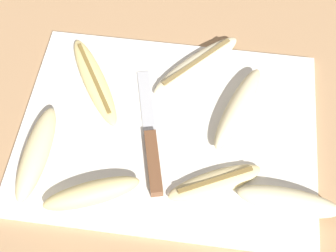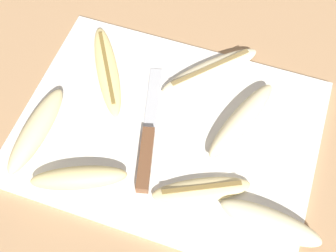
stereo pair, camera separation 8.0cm
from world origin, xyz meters
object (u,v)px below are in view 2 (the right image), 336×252
at_px(knife, 147,148).
at_px(banana_bright_far, 210,71).
at_px(banana_spotted_left, 79,178).
at_px(banana_cream_curved, 242,120).
at_px(banana_golden_short, 107,70).
at_px(banana_pale_long, 271,223).
at_px(banana_mellow_near, 201,190).
at_px(banana_soft_right, 36,130).

relative_size(knife, banana_bright_far, 1.39).
height_order(knife, banana_spotted_left, banana_spotted_left).
relative_size(banana_cream_curved, banana_golden_short, 0.93).
relative_size(banana_pale_long, banana_spotted_left, 1.03).
distance_m(banana_mellow_near, banana_golden_short, 0.29).
bearing_deg(banana_golden_short, banana_cream_curved, -6.44).
xyz_separation_m(banana_mellow_near, banana_bright_far, (-0.05, 0.23, 0.00)).
xyz_separation_m(banana_golden_short, banana_spotted_left, (0.04, -0.22, 0.01)).
bearing_deg(knife, banana_golden_short, 120.18).
bearing_deg(banana_golden_short, banana_pale_long, -28.75).
height_order(banana_soft_right, banana_golden_short, banana_soft_right).
distance_m(banana_cream_curved, banana_golden_short, 0.26).
relative_size(knife, banana_soft_right, 1.40).
bearing_deg(banana_cream_curved, banana_spotted_left, -139.22).
relative_size(banana_cream_curved, banana_pale_long, 1.14).
bearing_deg(knife, banana_mellow_near, -36.35).
xyz_separation_m(banana_cream_curved, banana_spotted_left, (-0.22, -0.19, -0.00)).
height_order(banana_mellow_near, banana_bright_far, banana_bright_far).
distance_m(banana_mellow_near, banana_cream_curved, 0.14).
bearing_deg(banana_soft_right, banana_golden_short, 68.90).
bearing_deg(banana_soft_right, banana_pale_long, -4.33).
xyz_separation_m(knife, banana_spotted_left, (-0.08, -0.09, 0.01)).
bearing_deg(banana_cream_curved, banana_bright_far, 132.36).
height_order(knife, banana_soft_right, banana_soft_right).
bearing_deg(banana_bright_far, banana_soft_right, -137.87).
bearing_deg(banana_soft_right, banana_cream_curved, 22.00).
bearing_deg(banana_cream_curved, banana_soft_right, -158.00).
xyz_separation_m(banana_soft_right, banana_bright_far, (0.24, 0.22, -0.01)).
height_order(knife, banana_mellow_near, banana_mellow_near).
height_order(banana_soft_right, banana_pale_long, banana_pale_long).
distance_m(banana_mellow_near, banana_soft_right, 0.29).
relative_size(banana_mellow_near, banana_bright_far, 0.91).
height_order(banana_cream_curved, banana_spotted_left, banana_cream_curved).
height_order(knife, banana_cream_curved, banana_cream_curved).
xyz_separation_m(banana_cream_curved, banana_golden_short, (-0.26, 0.03, -0.01)).
xyz_separation_m(knife, banana_mellow_near, (0.11, -0.04, 0.00)).
relative_size(banana_mellow_near, banana_spotted_left, 1.02).
xyz_separation_m(banana_soft_right, banana_cream_curved, (0.32, 0.13, 0.00)).
distance_m(banana_soft_right, banana_golden_short, 0.17).
height_order(knife, banana_golden_short, banana_golden_short).
bearing_deg(knife, banana_pale_long, -30.43).
bearing_deg(banana_soft_right, banana_bright_far, 42.13).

